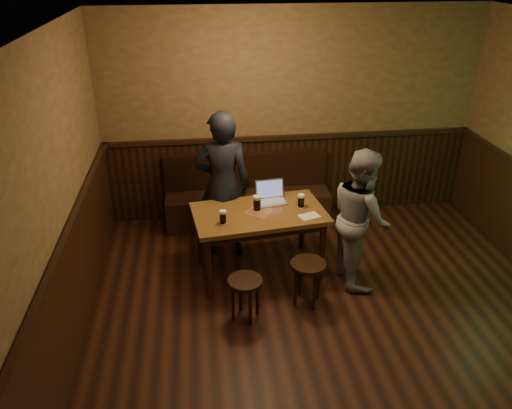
{
  "coord_description": "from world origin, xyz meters",
  "views": [
    {
      "loc": [
        -1.26,
        -3.3,
        3.36
      ],
      "look_at": [
        -0.67,
        1.44,
        0.92
      ],
      "focal_mm": 35.0,
      "sensor_mm": 36.0,
      "label": 1
    }
  ],
  "objects_px": {
    "pint_right": "(301,201)",
    "pub_table": "(259,220)",
    "stool_right": "(308,271)",
    "person_grey": "(361,217)",
    "pint_left": "(223,217)",
    "laptop": "(271,196)",
    "bench": "(248,201)",
    "person_suit": "(223,186)",
    "stool_left": "(245,288)",
    "pint_mid": "(257,203)"
  },
  "relations": [
    {
      "from": "stool_right",
      "to": "person_grey",
      "type": "bearing_deg",
      "value": 31.2
    },
    {
      "from": "pub_table",
      "to": "stool_left",
      "type": "xyz_separation_m",
      "value": [
        -0.25,
        -0.83,
        -0.3
      ]
    },
    {
      "from": "pint_left",
      "to": "person_suit",
      "type": "bearing_deg",
      "value": 86.19
    },
    {
      "from": "bench",
      "to": "stool_left",
      "type": "bearing_deg",
      "value": -96.95
    },
    {
      "from": "pint_mid",
      "to": "laptop",
      "type": "distance_m",
      "value": 0.28
    },
    {
      "from": "bench",
      "to": "person_suit",
      "type": "bearing_deg",
      "value": -116.39
    },
    {
      "from": "stool_right",
      "to": "pint_left",
      "type": "distance_m",
      "value": 1.05
    },
    {
      "from": "bench",
      "to": "pint_right",
      "type": "height_order",
      "value": "bench"
    },
    {
      "from": "stool_left",
      "to": "person_grey",
      "type": "bearing_deg",
      "value": 23.08
    },
    {
      "from": "pint_left",
      "to": "person_grey",
      "type": "bearing_deg",
      "value": -2.0
    },
    {
      "from": "pub_table",
      "to": "person_grey",
      "type": "xyz_separation_m",
      "value": [
        1.08,
        -0.27,
        0.1
      ]
    },
    {
      "from": "pint_right",
      "to": "person_suit",
      "type": "relative_size",
      "value": 0.09
    },
    {
      "from": "bench",
      "to": "laptop",
      "type": "height_order",
      "value": "laptop"
    },
    {
      "from": "pub_table",
      "to": "stool_right",
      "type": "relative_size",
      "value": 3.08
    },
    {
      "from": "pub_table",
      "to": "person_grey",
      "type": "bearing_deg",
      "value": -20.97
    },
    {
      "from": "stool_left",
      "to": "stool_right",
      "type": "height_order",
      "value": "stool_right"
    },
    {
      "from": "stool_left",
      "to": "laptop",
      "type": "bearing_deg",
      "value": 68.85
    },
    {
      "from": "stool_right",
      "to": "pint_mid",
      "type": "xyz_separation_m",
      "value": [
        -0.44,
        0.7,
        0.46
      ]
    },
    {
      "from": "pint_mid",
      "to": "pint_right",
      "type": "bearing_deg",
      "value": 1.33
    },
    {
      "from": "bench",
      "to": "laptop",
      "type": "xyz_separation_m",
      "value": [
        0.17,
        -0.95,
        0.53
      ]
    },
    {
      "from": "person_suit",
      "to": "stool_right",
      "type": "bearing_deg",
      "value": 131.5
    },
    {
      "from": "pint_right",
      "to": "laptop",
      "type": "distance_m",
      "value": 0.37
    },
    {
      "from": "stool_left",
      "to": "stool_right",
      "type": "bearing_deg",
      "value": 14.15
    },
    {
      "from": "pint_right",
      "to": "person_suit",
      "type": "bearing_deg",
      "value": 154.58
    },
    {
      "from": "pint_left",
      "to": "laptop",
      "type": "height_order",
      "value": "laptop"
    },
    {
      "from": "pint_left",
      "to": "pint_mid",
      "type": "bearing_deg",
      "value": 32.78
    },
    {
      "from": "bench",
      "to": "stool_right",
      "type": "xyz_separation_m",
      "value": [
        0.43,
        -1.86,
        0.09
      ]
    },
    {
      "from": "bench",
      "to": "pint_left",
      "type": "xyz_separation_m",
      "value": [
        -0.41,
        -1.42,
        0.54
      ]
    },
    {
      "from": "bench",
      "to": "person_suit",
      "type": "relative_size",
      "value": 1.21
    },
    {
      "from": "person_suit",
      "to": "person_grey",
      "type": "bearing_deg",
      "value": 159.56
    },
    {
      "from": "person_grey",
      "to": "pint_left",
      "type": "bearing_deg",
      "value": 85.59
    },
    {
      "from": "person_grey",
      "to": "pint_right",
      "type": "bearing_deg",
      "value": 59.5
    },
    {
      "from": "pub_table",
      "to": "pint_left",
      "type": "height_order",
      "value": "pint_left"
    },
    {
      "from": "stool_right",
      "to": "pint_right",
      "type": "distance_m",
      "value": 0.85
    },
    {
      "from": "bench",
      "to": "person_suit",
      "type": "distance_m",
      "value": 1.02
    },
    {
      "from": "pub_table",
      "to": "pint_mid",
      "type": "height_order",
      "value": "pint_mid"
    },
    {
      "from": "bench",
      "to": "person_grey",
      "type": "xyz_separation_m",
      "value": [
        1.08,
        -1.47,
        0.47
      ]
    },
    {
      "from": "pint_mid",
      "to": "person_grey",
      "type": "distance_m",
      "value": 1.14
    },
    {
      "from": "pub_table",
      "to": "stool_right",
      "type": "bearing_deg",
      "value": -64.35
    },
    {
      "from": "stool_left",
      "to": "person_suit",
      "type": "bearing_deg",
      "value": 95.41
    },
    {
      "from": "stool_left",
      "to": "pint_mid",
      "type": "distance_m",
      "value": 1.03
    },
    {
      "from": "pint_right",
      "to": "bench",
      "type": "bearing_deg",
      "value": 112.71
    },
    {
      "from": "person_suit",
      "to": "person_grey",
      "type": "height_order",
      "value": "person_suit"
    },
    {
      "from": "pint_right",
      "to": "person_suit",
      "type": "distance_m",
      "value": 0.94
    },
    {
      "from": "bench",
      "to": "person_grey",
      "type": "relative_size",
      "value": 1.41
    },
    {
      "from": "person_suit",
      "to": "person_grey",
      "type": "relative_size",
      "value": 1.16
    },
    {
      "from": "stool_right",
      "to": "pint_left",
      "type": "xyz_separation_m",
      "value": [
        -0.84,
        0.45,
        0.45
      ]
    },
    {
      "from": "pint_right",
      "to": "pub_table",
      "type": "bearing_deg",
      "value": -173.79
    },
    {
      "from": "stool_left",
      "to": "pint_left",
      "type": "xyz_separation_m",
      "value": [
        -0.17,
        0.62,
        0.48
      ]
    },
    {
      "from": "stool_right",
      "to": "pint_right",
      "type": "relative_size",
      "value": 3.15
    }
  ]
}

